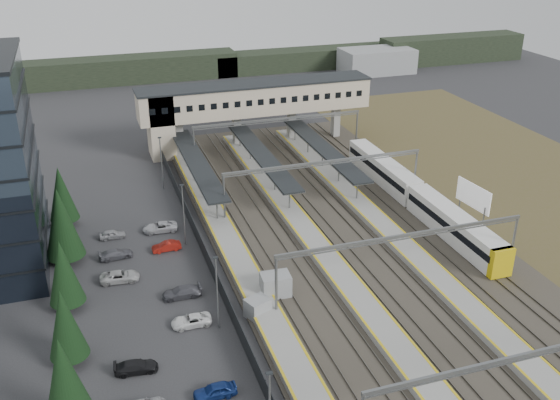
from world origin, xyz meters
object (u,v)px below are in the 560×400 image
object	(u,v)px
relay_cabin_near	(276,285)
footbridge	(240,103)
train	(417,197)
billboard	(473,197)
relay_cabin_far	(258,308)

from	to	relation	value
relay_cabin_near	footbridge	bearing A→B (deg)	79.50
train	billboard	distance (m)	7.74
relay_cabin_near	footbridge	size ratio (longest dim) A/B	0.08
relay_cabin_near	footbridge	world-z (taller)	footbridge
relay_cabin_near	relay_cabin_far	xyz separation A→B (m)	(-2.92, -3.08, -0.25)
relay_cabin_far	train	bearing A→B (deg)	31.79
train	relay_cabin_far	bearing A→B (deg)	-148.21
footbridge	billboard	size ratio (longest dim) A/B	6.36
billboard	relay_cabin_near	bearing A→B (deg)	-164.23
footbridge	train	size ratio (longest dim) A/B	1.04
train	billboard	bearing A→B (deg)	-49.48
billboard	relay_cabin_far	bearing A→B (deg)	-160.63
relay_cabin_near	relay_cabin_far	world-z (taller)	relay_cabin_near
train	footbridge	bearing A→B (deg)	116.84
relay_cabin_far	footbridge	size ratio (longest dim) A/B	0.07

